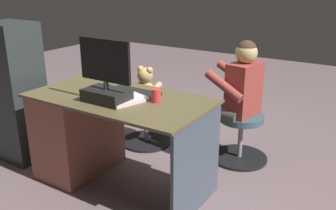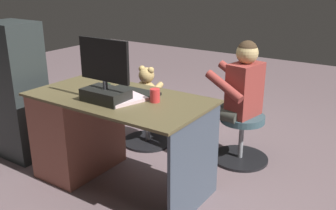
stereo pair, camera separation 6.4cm
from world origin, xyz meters
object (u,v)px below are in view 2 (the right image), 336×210
(cup, at_px, (155,95))
(teddy_bear, at_px, (147,86))
(desk, at_px, (86,129))
(visitor_chair, at_px, (241,135))
(person, at_px, (234,91))
(monitor, at_px, (106,83))
(tv_remote, at_px, (96,90))
(keyboard, at_px, (135,92))
(office_chair_teddy, at_px, (147,120))
(computer_mouse, at_px, (106,85))

(cup, distance_m, teddy_bear, 0.96)
(cup, bearing_deg, desk, 4.36)
(visitor_chair, distance_m, person, 0.42)
(monitor, relative_size, teddy_bear, 1.28)
(tv_remote, height_order, person, person)
(keyboard, relative_size, visitor_chair, 0.81)
(tv_remote, xyz_separation_m, teddy_bear, (0.06, -0.76, -0.17))
(office_chair_teddy, xyz_separation_m, person, (-0.85, -0.16, 0.40))
(cup, height_order, visitor_chair, cup)
(office_chair_teddy, xyz_separation_m, teddy_bear, (0.00, -0.01, 0.35))
(desk, bearing_deg, cup, -175.64)
(computer_mouse, relative_size, tv_remote, 0.64)
(cup, bearing_deg, person, -105.68)
(keyboard, bearing_deg, office_chair_teddy, -60.53)
(tv_remote, bearing_deg, computer_mouse, -105.61)
(cup, bearing_deg, monitor, 31.89)
(tv_remote, bearing_deg, desk, -10.05)
(cup, distance_m, visitor_chair, 1.09)
(desk, bearing_deg, tv_remote, -175.06)
(person, bearing_deg, desk, 44.63)
(desk, distance_m, cup, 0.80)
(desk, bearing_deg, keyboard, -161.31)
(desk, relative_size, keyboard, 3.37)
(cup, relative_size, visitor_chair, 0.19)
(person, bearing_deg, monitor, 62.63)
(monitor, height_order, visitor_chair, monitor)
(computer_mouse, height_order, person, person)
(monitor, xyz_separation_m, computer_mouse, (0.25, -0.27, -0.12))
(keyboard, bearing_deg, person, -123.13)
(computer_mouse, bearing_deg, monitor, 133.31)
(keyboard, xyz_separation_m, tv_remote, (0.29, 0.13, -0.00))
(monitor, distance_m, computer_mouse, 0.38)
(desk, xyz_separation_m, person, (-0.93, -0.92, 0.25))
(desk, xyz_separation_m, visitor_chair, (-1.02, -0.93, -0.15))
(person, bearing_deg, tv_remote, 48.67)
(keyboard, distance_m, teddy_bear, 0.74)
(teddy_bear, bearing_deg, computer_mouse, 95.04)
(cup, xyz_separation_m, teddy_bear, (0.61, -0.72, -0.21))
(tv_remote, height_order, teddy_bear, teddy_bear)
(desk, bearing_deg, teddy_bear, -95.73)
(cup, xyz_separation_m, tv_remote, (0.55, 0.04, -0.04))
(keyboard, bearing_deg, cup, 160.82)
(monitor, distance_m, tv_remote, 0.32)
(monitor, xyz_separation_m, person, (-0.54, -1.05, -0.24))
(cup, bearing_deg, office_chair_teddy, -49.18)
(teddy_bear, height_order, person, person)
(desk, bearing_deg, computer_mouse, -135.84)
(monitor, relative_size, person, 0.41)
(tv_remote, relative_size, teddy_bear, 0.42)
(monitor, distance_m, teddy_bear, 1.00)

